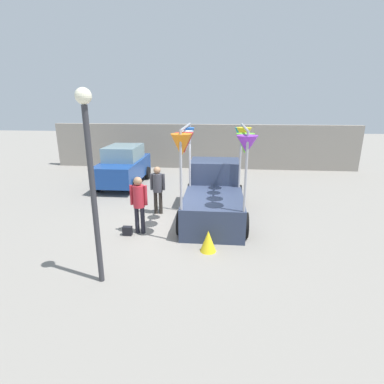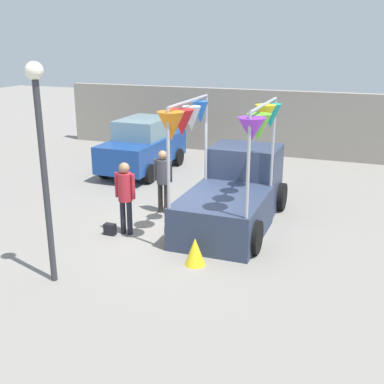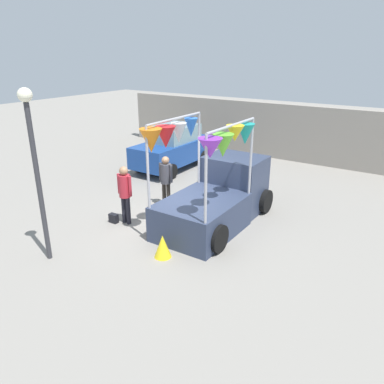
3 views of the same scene
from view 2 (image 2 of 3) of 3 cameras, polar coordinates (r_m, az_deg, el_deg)
The scene contains 9 objects.
ground_plane at distance 11.95m, azimuth -0.24°, elevation -4.63°, with size 60.00×60.00×0.00m, color gray.
vendor_truck at distance 12.24m, azimuth 5.06°, elevation 0.58°, with size 2.55×4.19×3.22m.
parked_car at distance 17.14m, azimuth -5.80°, elevation 5.53°, with size 1.88×4.00×1.88m.
person_customer at distance 11.51m, azimuth -7.93°, elevation 0.10°, with size 0.53×0.34×1.79m.
person_vendor at distance 12.89m, azimuth -3.46°, elevation 1.97°, with size 0.53×0.34×1.73m.
handbag at distance 11.84m, azimuth -9.69°, elevation -4.38°, with size 0.28×0.16×0.28m, color black.
street_lamp at distance 9.12m, azimuth -17.40°, elevation 5.28°, with size 0.32×0.32×4.18m.
brick_boundary_wall at distance 19.81m, azimuth 9.03°, elevation 8.10°, with size 18.00×0.36×2.60m, color gray.
folded_kite_bundle_sunflower at distance 10.13m, azimuth 0.36°, elevation -7.06°, with size 0.44×0.44×0.60m, color yellow.
Camera 2 is at (3.96, -10.31, 4.55)m, focal length 45.00 mm.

